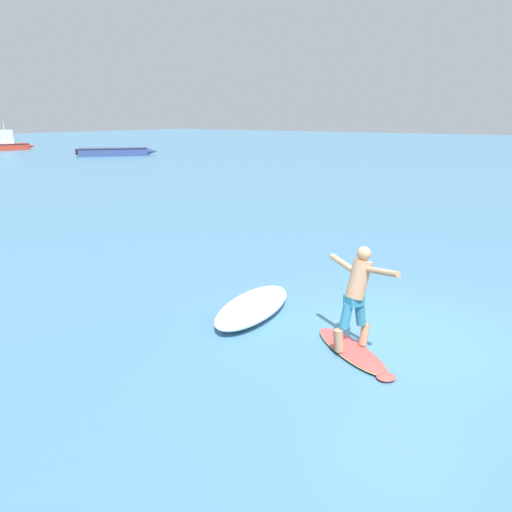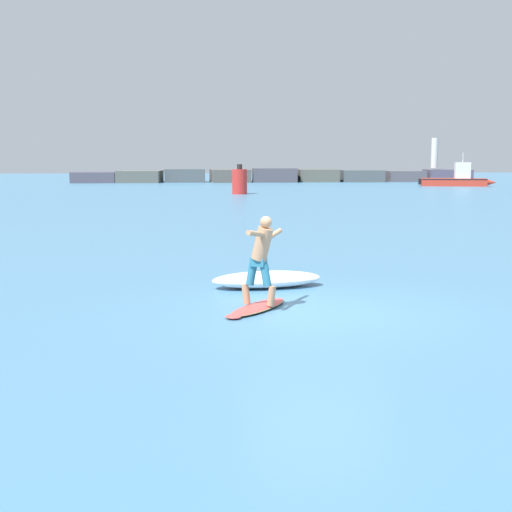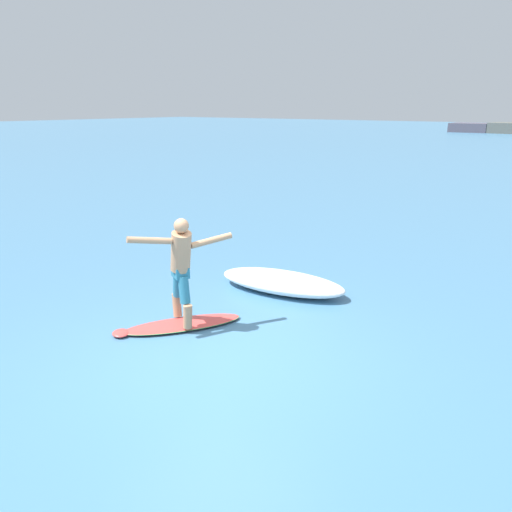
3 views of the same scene
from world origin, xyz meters
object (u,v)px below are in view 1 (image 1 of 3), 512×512
surfboard (352,351)px  surfer (357,290)px  fishing_boat_near_jetty (116,152)px  small_boat_offshore (2,145)px

surfboard → surfer: size_ratio=1.13×
surfboard → surfer: surfer is taller
fishing_boat_near_jetty → small_boat_offshore: (-1.90, 15.90, 0.22)m
surfboard → small_boat_offshore: (22.34, 50.27, 0.57)m
fishing_boat_near_jetty → surfer: bearing=-125.1°
fishing_boat_near_jetty → small_boat_offshore: size_ratio=0.91×
surfer → small_boat_offshore: small_boat_offshore is taller
surfboard → small_boat_offshore: small_boat_offshore is taller
surfer → small_boat_offshore: (22.27, 50.27, -0.40)m
surfboard → small_boat_offshore: 55.01m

